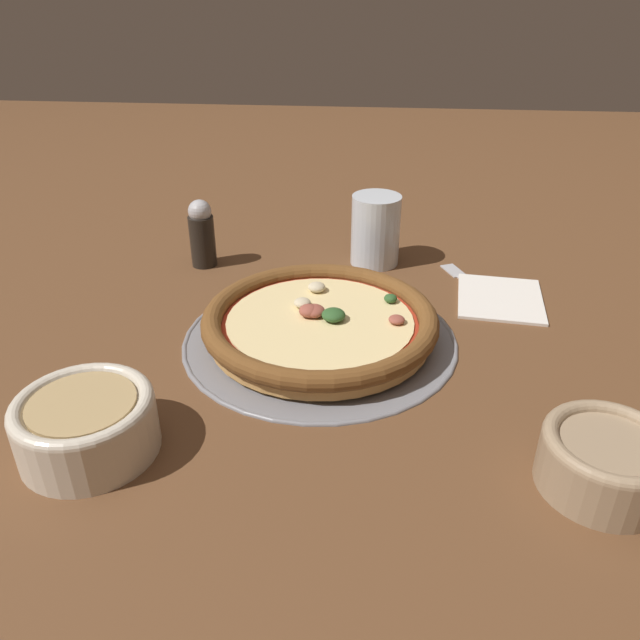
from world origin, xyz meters
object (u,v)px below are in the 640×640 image
Objects in this scene: pizza at (320,323)px; bowl_far at (606,459)px; pepper_shaker at (202,233)px; napkin at (500,297)px; bowl_near at (86,422)px; fork at (470,283)px; pizza_tray at (320,338)px; drinking_cup at (375,230)px.

bowl_far reaches higher than pizza.
pepper_shaker is (-0.21, -0.20, 0.03)m from pizza.
pepper_shaker is (-0.08, -0.45, 0.05)m from napkin.
pizza is at bearing -129.51° from bowl_far.
bowl_near is 0.43m from pepper_shaker.
bowl_near is 0.84× the size of fork.
bowl_far is 0.41m from fork.
pizza_tray is at bearing 106.68° from fork.
pizza is 0.30m from bowl_near.
bowl_near is at bearing -51.27° from napkin.
napkin is at bearing 58.24° from drinking_cup.
drinking_cup reaches higher than bowl_far.
bowl_near is 1.26× the size of pepper_shaker.
pizza is at bearing 138.10° from bowl_near.
pepper_shaker is at bearing -132.38° from bowl_far.
fork is at bearing 130.59° from pizza_tray.
drinking_cup is at bearing -121.76° from napkin.
bowl_far is 0.74× the size of fork.
bowl_near is 0.54m from drinking_cup.
bowl_near is 0.48m from bowl_far.
bowl_far is at bearing 5.28° from napkin.
pizza_tray is 1.17× the size of pizza.
bowl_near is at bearing 110.64° from fork.
bowl_near reaches higher than pizza_tray.
pizza_tray is 3.26× the size of pepper_shaker.
bowl_far is at bearing 47.62° from pepper_shaker.
fork is (0.07, 0.14, -0.05)m from drinking_cup.
bowl_far reaches higher than napkin.
pizza is at bearing 158.24° from pizza_tray.
pizza is 2.51× the size of bowl_far.
fork is (-0.04, -0.04, -0.00)m from napkin.
fork is (-0.40, 0.41, -0.03)m from bowl_near.
pizza reaches higher than pizza_tray.
bowl_far is 0.80× the size of napkin.
fork is at bearing -170.09° from bowl_far.
pizza is 0.36m from bowl_far.
bowl_far is (0.23, 0.28, 0.01)m from pizza.
bowl_near reaches higher than bowl_far.
drinking_cup is at bearing 150.45° from bowl_near.
pepper_shaker reaches higher than bowl_near.
drinking_cup reaches higher than pizza.
fork is at bearing 134.54° from bowl_near.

